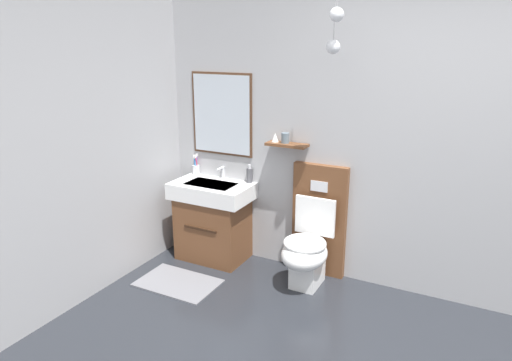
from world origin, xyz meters
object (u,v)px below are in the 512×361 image
(toothbrush_cup, at_px, (196,169))
(soap_dispenser, at_px, (249,175))
(toilet, at_px, (312,240))
(vanity_sink_left, at_px, (214,219))

(toothbrush_cup, relative_size, soap_dispenser, 1.22)
(toilet, bearing_deg, soap_dispenser, 166.07)
(toilet, xyz_separation_m, toothbrush_cup, (-1.28, 0.16, 0.43))
(vanity_sink_left, bearing_deg, soap_dispenser, 29.17)
(toilet, distance_m, soap_dispenser, 0.84)
(toothbrush_cup, bearing_deg, soap_dispenser, 0.96)
(vanity_sink_left, bearing_deg, toilet, -0.27)
(vanity_sink_left, xyz_separation_m, soap_dispenser, (0.30, 0.17, 0.42))
(soap_dispenser, bearing_deg, toothbrush_cup, -179.04)
(vanity_sink_left, height_order, soap_dispenser, soap_dispenser)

